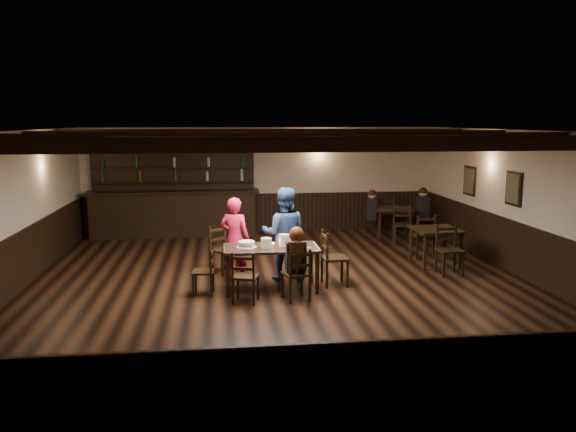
{
  "coord_description": "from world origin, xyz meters",
  "views": [
    {
      "loc": [
        -1.04,
        -9.44,
        2.87
      ],
      "look_at": [
        0.13,
        0.2,
        1.22
      ],
      "focal_mm": 35.0,
      "sensor_mm": 36.0,
      "label": 1
    }
  ],
  "objects": [
    {
      "name": "ground",
      "position": [
        0.0,
        0.0,
        0.0
      ],
      "size": [
        10.0,
        10.0,
        0.0
      ],
      "primitive_type": "plane",
      "color": "black",
      "rests_on": "ground"
    },
    {
      "name": "room_shell",
      "position": [
        0.01,
        0.04,
        1.75
      ],
      "size": [
        9.02,
        10.02,
        2.71
      ],
      "color": "beige",
      "rests_on": "ground"
    },
    {
      "name": "dining_table",
      "position": [
        -0.2,
        -0.16,
        0.67
      ],
      "size": [
        1.61,
        0.82,
        0.75
      ],
      "color": "black",
      "rests_on": "ground"
    },
    {
      "name": "chair_near_left",
      "position": [
        -0.69,
        -0.85,
        0.49
      ],
      "size": [
        0.48,
        0.47,
        0.84
      ],
      "color": "black",
      "rests_on": "ground"
    },
    {
      "name": "chair_near_right",
      "position": [
        0.16,
        -0.83,
        0.5
      ],
      "size": [
        0.49,
        0.47,
        0.85
      ],
      "color": "black",
      "rests_on": "ground"
    },
    {
      "name": "chair_end_left",
      "position": [
        -1.28,
        -0.3,
        0.45
      ],
      "size": [
        0.38,
        0.39,
        0.78
      ],
      "color": "black",
      "rests_on": "ground"
    },
    {
      "name": "chair_end_right",
      "position": [
        0.85,
        -0.02,
        0.57
      ],
      "size": [
        0.45,
        0.47,
        0.97
      ],
      "color": "black",
      "rests_on": "ground"
    },
    {
      "name": "chair_far_pushed",
      "position": [
        -1.05,
        1.05,
        0.53
      ],
      "size": [
        0.58,
        0.58,
        0.91
      ],
      "color": "black",
      "rests_on": "ground"
    },
    {
      "name": "woman_pink",
      "position": [
        -0.8,
        0.54,
        0.76
      ],
      "size": [
        0.65,
        0.55,
        1.52
      ],
      "primitive_type": "imported",
      "rotation": [
        0.0,
        0.0,
        2.75
      ],
      "color": "#DF224F",
      "rests_on": "ground"
    },
    {
      "name": "man_blue",
      "position": [
        0.09,
        0.46,
        0.85
      ],
      "size": [
        0.93,
        0.78,
        1.69
      ],
      "primitive_type": "imported",
      "rotation": [
        0.0,
        0.0,
        2.96
      ],
      "color": "navy",
      "rests_on": "ground"
    },
    {
      "name": "seated_person",
      "position": [
        0.14,
        -0.78,
        0.81
      ],
      "size": [
        0.32,
        0.47,
        0.77
      ],
      "color": "black",
      "rests_on": "ground"
    },
    {
      "name": "cake",
      "position": [
        -0.62,
        -0.15,
        0.8
      ],
      "size": [
        0.34,
        0.34,
        0.11
      ],
      "color": "white",
      "rests_on": "dining_table"
    },
    {
      "name": "plate_stack_a",
      "position": [
        -0.29,
        -0.22,
        0.84
      ],
      "size": [
        0.18,
        0.18,
        0.17
      ],
      "primitive_type": "cylinder",
      "color": "white",
      "rests_on": "dining_table"
    },
    {
      "name": "plate_stack_b",
      "position": [
        0.03,
        -0.14,
        0.86
      ],
      "size": [
        0.18,
        0.18,
        0.21
      ],
      "primitive_type": "cylinder",
      "color": "white",
      "rests_on": "dining_table"
    },
    {
      "name": "tea_light",
      "position": [
        -0.16,
        -0.08,
        0.78
      ],
      "size": [
        0.05,
        0.05,
        0.06
      ],
      "color": "#A5A8AD",
      "rests_on": "dining_table"
    },
    {
      "name": "salt_shaker",
      "position": [
        0.11,
        -0.29,
        0.8
      ],
      "size": [
        0.04,
        0.04,
        0.09
      ],
      "primitive_type": "cylinder",
      "color": "silver",
      "rests_on": "dining_table"
    },
    {
      "name": "pepper_shaker",
      "position": [
        0.21,
        -0.26,
        0.8
      ],
      "size": [
        0.04,
        0.04,
        0.09
      ],
      "primitive_type": "cylinder",
      "color": "#A5A8AD",
      "rests_on": "dining_table"
    },
    {
      "name": "drink_glass",
      "position": [
        0.1,
        -0.06,
        0.81
      ],
      "size": [
        0.07,
        0.07,
        0.11
      ],
      "primitive_type": "cylinder",
      "color": "silver",
      "rests_on": "dining_table"
    },
    {
      "name": "menu_red",
      "position": [
        0.31,
        -0.3,
        0.75
      ],
      "size": [
        0.37,
        0.33,
        0.0
      ],
      "primitive_type": "cube",
      "rotation": [
        0.0,
        0.0,
        0.49
      ],
      "color": "maroon",
      "rests_on": "dining_table"
    },
    {
      "name": "menu_blue",
      "position": [
        0.33,
        -0.08,
        0.75
      ],
      "size": [
        0.34,
        0.3,
        0.0
      ],
      "primitive_type": "cube",
      "rotation": [
        0.0,
        0.0,
        -0.45
      ],
      "color": "#0F164D",
      "rests_on": "dining_table"
    },
    {
      "name": "bar_counter",
      "position": [
        -2.2,
        4.72,
        0.73
      ],
      "size": [
        4.24,
        0.7,
        2.2
      ],
      "color": "black",
      "rests_on": "ground"
    },
    {
      "name": "back_table_a",
      "position": [
        3.21,
        1.08,
        0.65
      ],
      "size": [
        0.9,
        0.9,
        0.75
      ],
      "color": "black",
      "rests_on": "ground"
    },
    {
      "name": "back_table_b",
      "position": [
        3.17,
        3.73,
        0.65
      ],
      "size": [
        1.04,
        1.04,
        0.75
      ],
      "color": "black",
      "rests_on": "ground"
    },
    {
      "name": "bg_patron_left",
      "position": [
        2.66,
        3.85,
        0.83
      ],
      "size": [
        0.27,
        0.38,
        0.73
      ],
      "color": "black",
      "rests_on": "ground"
    },
    {
      "name": "bg_patron_right",
      "position": [
        3.96,
        3.86,
        0.85
      ],
      "size": [
        0.25,
        0.38,
        0.77
      ],
      "color": "black",
      "rests_on": "ground"
    }
  ]
}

